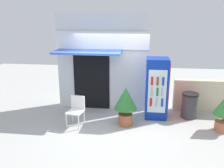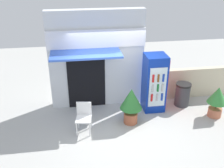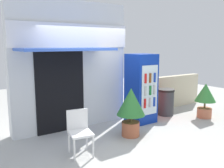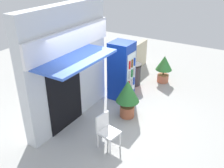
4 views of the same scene
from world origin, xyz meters
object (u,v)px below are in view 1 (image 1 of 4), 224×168
(trash_bin, at_px, (189,105))
(potted_plant_curbside, at_px, (224,110))
(plastic_chair, at_px, (76,109))
(drink_cooler, at_px, (157,88))
(potted_plant_near_shop, at_px, (126,102))

(trash_bin, bearing_deg, potted_plant_curbside, -47.23)
(plastic_chair, distance_m, trash_bin, 3.43)
(potted_plant_curbside, relative_size, trash_bin, 1.27)
(drink_cooler, distance_m, plastic_chair, 2.47)
(drink_cooler, height_order, potted_plant_near_shop, drink_cooler)
(drink_cooler, bearing_deg, potted_plant_near_shop, -142.24)
(plastic_chair, bearing_deg, potted_plant_near_shop, 7.50)
(plastic_chair, xyz_separation_m, potted_plant_curbside, (4.04, 0.14, 0.12))
(potted_plant_near_shop, bearing_deg, potted_plant_curbside, -0.98)
(plastic_chair, distance_m, potted_plant_curbside, 4.04)
(trash_bin, bearing_deg, drink_cooler, -175.93)
(plastic_chair, height_order, potted_plant_curbside, potted_plant_curbside)
(potted_plant_near_shop, xyz_separation_m, trash_bin, (1.91, 0.76, -0.30))
(potted_plant_near_shop, relative_size, potted_plant_curbside, 1.13)
(potted_plant_near_shop, bearing_deg, drink_cooler, 37.76)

